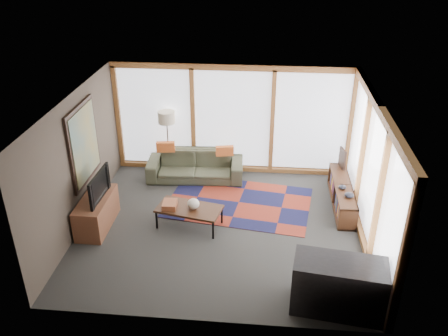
# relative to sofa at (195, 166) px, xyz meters

# --- Properties ---
(ground) EXTENTS (5.50, 5.50, 0.00)m
(ground) POSITION_rel_sofa_xyz_m (0.82, -1.95, -0.32)
(ground) COLOR #2B2B29
(ground) RESTS_ON ground
(room_envelope) EXTENTS (5.52, 5.02, 2.62)m
(room_envelope) POSITION_rel_sofa_xyz_m (1.31, -1.39, 1.22)
(room_envelope) COLOR #453A31
(room_envelope) RESTS_ON ground
(rug) EXTENTS (3.23, 2.33, 0.01)m
(rug) POSITION_rel_sofa_xyz_m (1.08, -1.01, -0.31)
(rug) COLOR maroon
(rug) RESTS_ON ground
(sofa) EXTENTS (2.24, 0.97, 0.64)m
(sofa) POSITION_rel_sofa_xyz_m (0.00, 0.00, 0.00)
(sofa) COLOR #383A29
(sofa) RESTS_ON ground
(pillow_left) EXTENTS (0.44, 0.18, 0.23)m
(pillow_left) POSITION_rel_sofa_xyz_m (-0.68, 0.04, 0.44)
(pillow_left) COLOR #C75B25
(pillow_left) RESTS_ON sofa
(pillow_right) EXTENTS (0.42, 0.20, 0.22)m
(pillow_right) POSITION_rel_sofa_xyz_m (0.69, -0.04, 0.43)
(pillow_right) COLOR #C75B25
(pillow_right) RESTS_ON sofa
(floor_lamp) EXTENTS (0.39, 0.39, 1.56)m
(floor_lamp) POSITION_rel_sofa_xyz_m (-0.66, 0.20, 0.46)
(floor_lamp) COLOR black
(floor_lamp) RESTS_ON ground
(coffee_table) EXTENTS (1.34, 0.87, 0.41)m
(coffee_table) POSITION_rel_sofa_xyz_m (0.18, -1.97, -0.11)
(coffee_table) COLOR #36210F
(coffee_table) RESTS_ON ground
(book_stack) EXTENTS (0.28, 0.34, 0.11)m
(book_stack) POSITION_rel_sofa_xyz_m (-0.20, -1.97, 0.15)
(book_stack) COLOR brown
(book_stack) RESTS_ON coffee_table
(vase) EXTENTS (0.25, 0.25, 0.20)m
(vase) POSITION_rel_sofa_xyz_m (0.26, -1.98, 0.20)
(vase) COLOR beige
(vase) RESTS_ON coffee_table
(bookshelf) EXTENTS (0.36, 1.98, 0.50)m
(bookshelf) POSITION_rel_sofa_xyz_m (3.25, -0.89, -0.07)
(bookshelf) COLOR #36210F
(bookshelf) RESTS_ON ground
(bowl_a) EXTENTS (0.21, 0.21, 0.09)m
(bowl_a) POSITION_rel_sofa_xyz_m (3.29, -1.40, 0.22)
(bowl_a) COLOR black
(bowl_a) RESTS_ON bookshelf
(bowl_b) EXTENTS (0.16, 0.16, 0.08)m
(bowl_b) POSITION_rel_sofa_xyz_m (3.20, -1.08, 0.21)
(bowl_b) COLOR black
(bowl_b) RESTS_ON bookshelf
(shelf_picture) EXTENTS (0.11, 0.34, 0.44)m
(shelf_picture) POSITION_rel_sofa_xyz_m (3.30, -0.10, 0.40)
(shelf_picture) COLOR black
(shelf_picture) RESTS_ON bookshelf
(tv_console) EXTENTS (0.52, 1.24, 0.62)m
(tv_console) POSITION_rel_sofa_xyz_m (-1.62, -2.14, -0.01)
(tv_console) COLOR brown
(tv_console) RESTS_ON ground
(television) EXTENTS (0.16, 0.96, 0.55)m
(television) POSITION_rel_sofa_xyz_m (-1.60, -2.12, 0.58)
(television) COLOR black
(television) RESTS_ON tv_console
(bar_counter) EXTENTS (1.45, 0.82, 0.87)m
(bar_counter) POSITION_rel_sofa_xyz_m (2.79, -3.99, 0.12)
(bar_counter) COLOR black
(bar_counter) RESTS_ON ground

